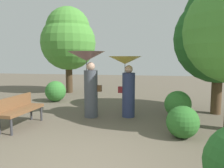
{
  "coord_description": "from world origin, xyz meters",
  "views": [
    {
      "loc": [
        1.35,
        -3.49,
        1.89
      ],
      "look_at": [
        0.0,
        3.78,
        1.0
      ],
      "focal_mm": 36.23,
      "sensor_mm": 36.0,
      "label": 1
    }
  ],
  "objects_px": {
    "person_left": "(88,72)",
    "park_bench": "(19,108)",
    "tree_mid_left": "(68,38)",
    "person_right": "(127,76)",
    "tree_mid_right": "(220,32)"
  },
  "relations": [
    {
      "from": "person_left",
      "to": "park_bench",
      "type": "relative_size",
      "value": 1.35
    },
    {
      "from": "tree_mid_right",
      "to": "person_right",
      "type": "bearing_deg",
      "value": -162.44
    },
    {
      "from": "park_bench",
      "to": "tree_mid_right",
      "type": "xyz_separation_m",
      "value": [
        5.63,
        2.48,
        2.19
      ]
    },
    {
      "from": "tree_mid_left",
      "to": "tree_mid_right",
      "type": "xyz_separation_m",
      "value": [
        6.49,
        -3.44,
        -0.16
      ]
    },
    {
      "from": "person_left",
      "to": "tree_mid_right",
      "type": "relative_size",
      "value": 0.48
    },
    {
      "from": "person_left",
      "to": "tree_mid_left",
      "type": "relative_size",
      "value": 0.46
    },
    {
      "from": "person_right",
      "to": "tree_mid_right",
      "type": "relative_size",
      "value": 0.44
    },
    {
      "from": "park_bench",
      "to": "tree_mid_right",
      "type": "height_order",
      "value": "tree_mid_right"
    },
    {
      "from": "tree_mid_right",
      "to": "person_left",
      "type": "bearing_deg",
      "value": -164.2
    },
    {
      "from": "person_left",
      "to": "park_bench",
      "type": "distance_m",
      "value": 2.25
    },
    {
      "from": "tree_mid_left",
      "to": "person_right",
      "type": "bearing_deg",
      "value": -50.41
    },
    {
      "from": "park_bench",
      "to": "tree_mid_left",
      "type": "xyz_separation_m",
      "value": [
        -0.86,
        5.91,
        2.35
      ]
    },
    {
      "from": "person_right",
      "to": "park_bench",
      "type": "relative_size",
      "value": 1.25
    },
    {
      "from": "person_right",
      "to": "tree_mid_right",
      "type": "distance_m",
      "value": 3.34
    },
    {
      "from": "person_left",
      "to": "tree_mid_left",
      "type": "distance_m",
      "value": 5.38
    }
  ]
}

